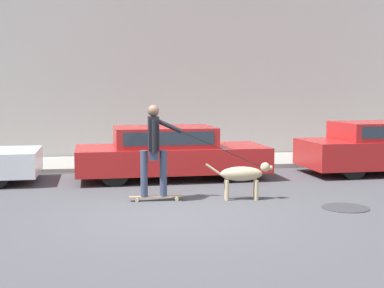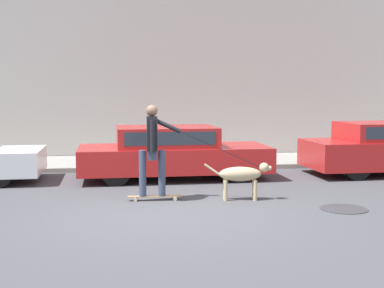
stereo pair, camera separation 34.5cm
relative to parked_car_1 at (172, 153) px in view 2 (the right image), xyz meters
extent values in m
plane|color=#47474C|center=(-0.37, -3.44, -0.59)|extent=(36.00, 36.00, 0.00)
cube|color=#B2ADA8|center=(-0.37, 3.83, 2.16)|extent=(32.00, 0.30, 5.50)
cube|color=gray|center=(-0.37, 2.40, -0.53)|extent=(30.00, 2.51, 0.11)
cylinder|color=black|center=(-3.71, 0.80, -0.28)|extent=(0.62, 0.22, 0.62)
cylinder|color=black|center=(1.34, 0.82, -0.27)|extent=(0.63, 0.22, 0.62)
cylinder|color=black|center=(1.39, -0.73, -0.27)|extent=(0.63, 0.22, 0.62)
cylinder|color=black|center=(-1.30, 0.73, -0.27)|extent=(0.63, 0.22, 0.62)
cylinder|color=black|center=(-1.25, -0.81, -0.27)|extent=(0.63, 0.22, 0.62)
cube|color=#B21E1E|center=(0.04, 0.00, -0.12)|extent=(4.32, 1.92, 0.55)
cube|color=#B21E1E|center=(-0.13, 0.00, 0.38)|extent=(2.26, 1.67, 0.45)
cube|color=#28333D|center=(-0.10, -0.81, 0.40)|extent=(1.94, 0.07, 0.29)
cylinder|color=black|center=(4.01, 0.69, -0.29)|extent=(0.61, 0.22, 0.60)
cylinder|color=black|center=(4.06, -0.78, -0.29)|extent=(0.61, 0.22, 0.60)
cylinder|color=tan|center=(1.30, -2.50, -0.40)|extent=(0.07, 0.07, 0.37)
cylinder|color=tan|center=(1.29, -2.64, -0.40)|extent=(0.07, 0.07, 0.37)
cylinder|color=tan|center=(0.76, -2.45, -0.40)|extent=(0.07, 0.07, 0.37)
cylinder|color=tan|center=(0.75, -2.59, -0.40)|extent=(0.07, 0.07, 0.37)
ellipsoid|color=tan|center=(1.02, -2.55, -0.11)|extent=(0.79, 0.34, 0.26)
sphere|color=tan|center=(1.46, -2.59, 0.01)|extent=(0.17, 0.17, 0.17)
cylinder|color=tan|center=(1.54, -2.60, 0.00)|extent=(0.10, 0.09, 0.08)
cylinder|color=tan|center=(0.52, -2.50, -0.03)|extent=(0.31, 0.07, 0.23)
cylinder|color=beige|center=(-0.16, -2.33, -0.55)|extent=(0.07, 0.03, 0.07)
cylinder|color=beige|center=(-0.16, -2.48, -0.55)|extent=(0.07, 0.03, 0.07)
cylinder|color=beige|center=(-0.88, -2.32, -0.55)|extent=(0.07, 0.03, 0.07)
cylinder|color=beige|center=(-0.88, -2.47, -0.55)|extent=(0.07, 0.03, 0.07)
cube|color=#A88456|center=(-0.52, -2.40, -0.51)|extent=(1.00, 0.14, 0.02)
cylinder|color=#38425B|center=(-0.40, -2.40, -0.08)|extent=(0.13, 0.13, 0.84)
cylinder|color=#38425B|center=(-0.75, -2.40, -0.08)|extent=(0.13, 0.13, 0.84)
cube|color=#38425B|center=(-0.57, -2.40, 0.25)|extent=(0.17, 0.29, 0.17)
cube|color=black|center=(-0.57, -2.40, 0.64)|extent=(0.19, 0.37, 0.61)
sphere|color=brown|center=(-0.57, -2.40, 1.05)|extent=(0.21, 0.21, 0.21)
cylinder|color=black|center=(-0.58, -2.63, 0.61)|extent=(0.08, 0.08, 0.58)
cylinder|color=black|center=(-0.31, -2.23, 0.78)|extent=(0.57, 0.19, 0.31)
cylinder|color=black|center=(0.71, -2.43, 0.33)|extent=(1.51, 0.32, 0.69)
cylinder|color=#38383D|center=(2.60, -3.53, -0.58)|extent=(0.79, 0.79, 0.01)
camera|label=1|loc=(-1.40, -11.95, 1.41)|focal=50.00mm
camera|label=2|loc=(-1.06, -12.00, 1.41)|focal=50.00mm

